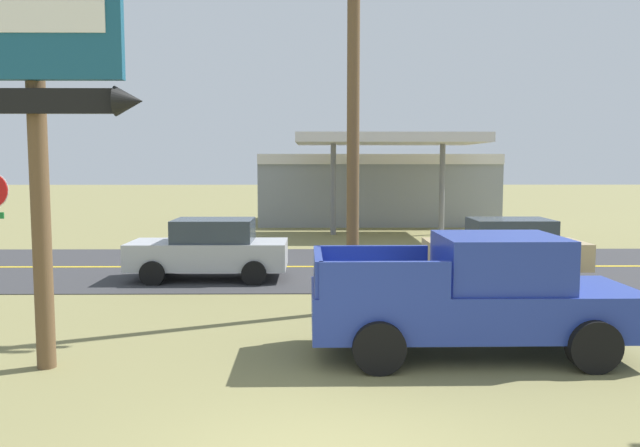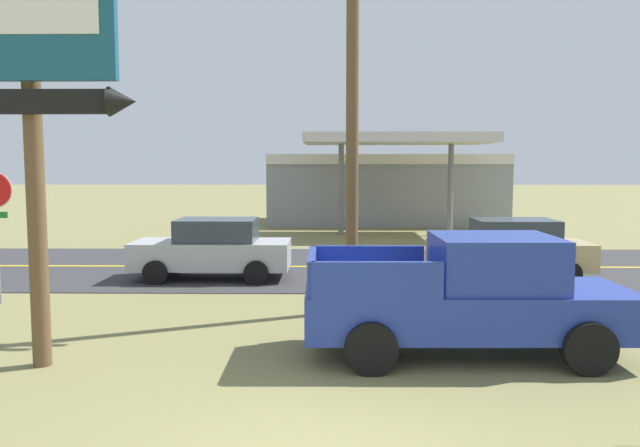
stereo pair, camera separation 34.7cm
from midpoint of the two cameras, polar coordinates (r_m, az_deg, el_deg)
road_asphalt at (r=19.29m, az=0.75°, el=-3.91°), size 140.00×8.00×0.02m
road_centre_line at (r=19.29m, az=0.75°, el=-3.87°), size 126.00×0.20×0.01m
motel_sign at (r=10.44m, az=-23.56°, el=12.60°), size 2.99×0.54×6.55m
utility_pole at (r=13.41m, az=3.68°, el=12.94°), size 1.92×0.26×9.17m
gas_station at (r=33.82m, az=6.10°, el=3.34°), size 12.00×11.50×4.40m
pickup_blue_parked_on_lawn at (r=10.73m, az=14.16°, el=-6.38°), size 5.22×2.29×1.96m
car_tan_near_lane at (r=17.91m, az=17.16°, el=-2.22°), size 4.20×2.00×1.64m
car_silver_mid_lane at (r=17.45m, az=-8.98°, el=-2.24°), size 4.20×2.00×1.64m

